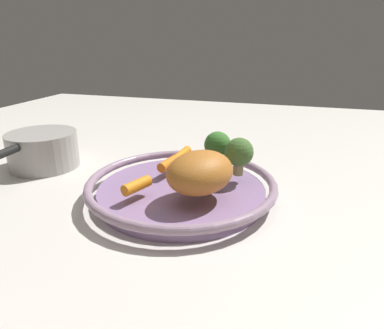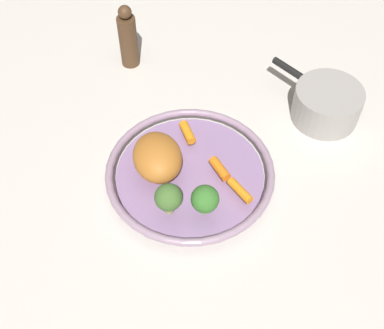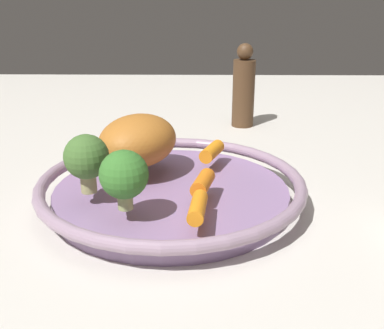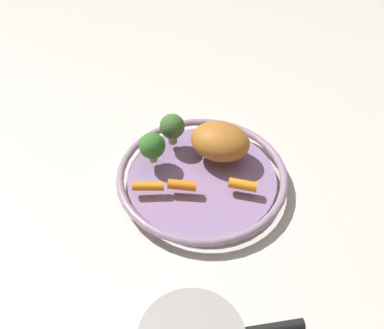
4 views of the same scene
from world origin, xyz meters
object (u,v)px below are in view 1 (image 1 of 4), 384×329
Objects in this scene: baby_carrot_left at (182,154)px; saucepan at (43,150)px; baby_carrot_back at (137,186)px; roast_chicken_piece at (200,172)px; broccoli_floret_large at (218,145)px; broccoli_floret_edge at (239,153)px; serving_bowl at (181,188)px; baby_carrot_right at (169,163)px.

saucepan reaches higher than baby_carrot_left.
baby_carrot_back is 0.90× the size of baby_carrot_left.
roast_chicken_piece is at bearing -74.64° from baby_carrot_back.
broccoli_floret_large is at bearing -30.69° from baby_carrot_back.
saucepan is (-0.05, 0.31, -0.01)m from baby_carrot_left.
broccoli_floret_large is (0.04, 0.05, -0.00)m from broccoli_floret_edge.
serving_bowl is at bearing 117.87° from broccoli_floret_edge.
baby_carrot_right is at bearing 44.96° from roast_chicken_piece.
roast_chicken_piece reaches higher than saucepan.
saucepan reaches higher than baby_carrot_back.
serving_bowl is 0.06m from baby_carrot_right.
baby_carrot_right is at bearing 92.48° from broccoli_floret_edge.
baby_carrot_left is at bearing 65.64° from broccoli_floret_edge.
baby_carrot_back is 0.19m from broccoli_floret_large.
baby_carrot_right and baby_carrot_back have the same top height.
broccoli_floret_edge reaches higher than serving_bowl.
baby_carrot_back is 0.77× the size of broccoli_floret_edge.
baby_carrot_back is at bearing 105.36° from roast_chicken_piece.
broccoli_floret_edge reaches higher than roast_chicken_piece.
baby_carrot_left is 0.14m from broccoli_floret_edge.
baby_carrot_back is at bearing 149.31° from broccoli_floret_large.
baby_carrot_right reaches higher than serving_bowl.
baby_carrot_left is 0.25× the size of saucepan.
broccoli_floret_edge is at bearing -131.59° from broccoli_floret_large.
serving_bowl is 5.75× the size of baby_carrot_left.
baby_carrot_left is (0.11, 0.03, 0.03)m from serving_bowl.
baby_carrot_left is (0.06, -0.01, -0.00)m from baby_carrot_right.
broccoli_floret_edge is 1.05× the size of broccoli_floret_large.
saucepan is (0.13, 0.29, -0.01)m from baby_carrot_back.
serving_bowl is 1.46× the size of saucepan.
broccoli_floret_edge is at bearing -62.13° from serving_bowl.
baby_carrot_right is at bearing -6.66° from baby_carrot_back.
broccoli_floret_large is (0.14, 0.00, 0.00)m from roast_chicken_piece.
broccoli_floret_large reaches higher than baby_carrot_back.
saucepan is (-0.03, 0.39, -0.04)m from broccoli_floret_large.
roast_chicken_piece is 1.73× the size of broccoli_floret_edge.
baby_carrot_right is at bearing 42.43° from serving_bowl.
saucepan is at bearing 75.06° from roast_chicken_piece.
broccoli_floret_edge reaches higher than baby_carrot_back.
baby_carrot_right is 0.10m from broccoli_floret_large.
baby_carrot_back reaches higher than serving_bowl.
saucepan is (0.02, 0.30, -0.01)m from baby_carrot_right.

